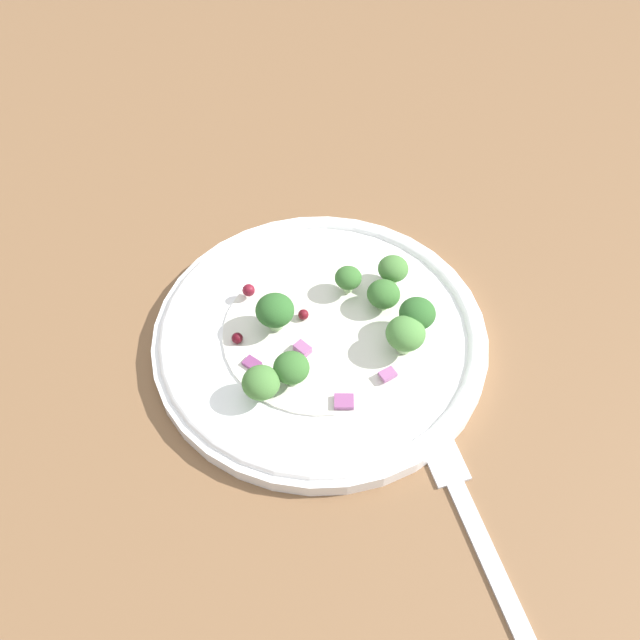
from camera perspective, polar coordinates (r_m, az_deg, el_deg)
The scene contains 19 objects.
ground_plane at distance 52.78cm, azimuth -0.79°, elevation -4.63°, with size 180.00×180.00×2.00cm, color brown.
plate at distance 52.71cm, azimuth 0.00°, elevation -1.24°, with size 25.17×25.17×1.70cm.
dressing_pool at distance 52.36cm, azimuth 0.00°, elevation -0.95°, with size 14.60×14.60×0.20cm, color white.
broccoli_floret_0 at distance 52.95cm, azimuth 5.21°, elevation 2.08°, with size 2.52×2.52×2.55cm.
broccoli_floret_1 at distance 54.42cm, azimuth 5.98°, elevation 4.15°, with size 2.38×2.38×2.41cm.
broccoli_floret_2 at distance 50.12cm, azimuth 6.99°, elevation -1.15°, with size 2.87×2.87×2.90cm.
broccoli_floret_3 at distance 48.40cm, azimuth -2.35°, elevation -3.96°, with size 2.54×2.54×2.57cm.
broccoli_floret_4 at distance 48.00cm, azimuth -4.84°, elevation -5.17°, with size 2.64×2.64×2.67cm.
broccoli_floret_5 at distance 53.61cm, azimuth 2.32°, elevation 3.42°, with size 2.09×2.09×2.11cm.
broccoli_floret_6 at distance 51.03cm, azimuth -3.70°, elevation 0.75°, with size 2.86×2.86×2.90cm.
broccoli_floret_7 at distance 51.04cm, azimuth 7.94°, elevation 0.49°, with size 2.68×2.68×2.71cm.
cranberry_0 at distance 51.74cm, azimuth -6.77°, elevation -1.47°, with size 0.84×0.84×0.84cm, color #4C0A14.
cranberry_1 at distance 53.96cm, azimuth -5.85°, elevation 2.44°, with size 0.98×0.98×0.98cm, color maroon.
cranberry_2 at distance 52.72cm, azimuth -1.36°, elevation 0.45°, with size 0.81×0.81×0.81cm, color maroon.
onion_bit_0 at distance 50.64cm, azimuth -5.56°, elevation -3.60°, with size 1.21×0.88×0.45cm, color #843D75.
onion_bit_1 at distance 50.83cm, azimuth -1.43°, elevation -2.35°, with size 0.82×1.21×0.54cm, color #A35B93.
onion_bit_2 at distance 48.57cm, azimuth 1.97°, elevation -6.67°, with size 1.36×1.14×0.35cm, color #934C84.
onion_bit_3 at distance 49.70cm, azimuth 5.55°, elevation -4.44°, with size 0.85×1.14×0.34cm, color #A35B93.
fork at distance 46.63cm, azimuth 13.28°, elevation -17.61°, with size 18.10×8.03×0.50cm.
Camera 1 is at (29.12, 2.35, 42.96)cm, focal length 39.20 mm.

